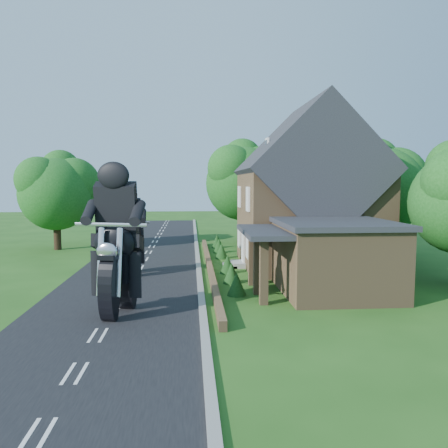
{
  "coord_description": "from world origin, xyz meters",
  "views": [
    {
      "loc": [
        3.2,
        -20.8,
        5.22
      ],
      "look_at": [
        5.15,
        4.74,
        2.8
      ],
      "focal_mm": 35.0,
      "sensor_mm": 36.0,
      "label": 1
    }
  ],
  "objects": [
    {
      "name": "shrub_b",
      "position": [
        5.3,
        1.5,
        0.55
      ],
      "size": [
        0.9,
        0.9,
        1.1
      ],
      "primitive_type": "cone",
      "color": "#113511",
      "rests_on": "ground"
    },
    {
      "name": "ground",
      "position": [
        0.0,
        0.0,
        0.0
      ],
      "size": [
        120.0,
        120.0,
        0.0
      ],
      "primitive_type": "plane",
      "color": "#214F16",
      "rests_on": "ground"
    },
    {
      "name": "tree_house_right",
      "position": [
        16.65,
        8.62,
        5.19
      ],
      "size": [
        6.51,
        6.0,
        8.4
      ],
      "color": "black",
      "rests_on": "ground"
    },
    {
      "name": "kerb",
      "position": [
        3.65,
        0.0,
        0.06
      ],
      "size": [
        0.3,
        80.0,
        0.12
      ],
      "primitive_type": "cube",
      "color": "gray",
      "rests_on": "ground"
    },
    {
      "name": "shrub_c",
      "position": [
        5.3,
        4.0,
        0.55
      ],
      "size": [
        0.9,
        0.9,
        1.1
      ],
      "primitive_type": "cone",
      "color": "#113511",
      "rests_on": "ground"
    },
    {
      "name": "shrub_a",
      "position": [
        5.3,
        -1.0,
        0.55
      ],
      "size": [
        0.9,
        0.9,
        1.1
      ],
      "primitive_type": "cone",
      "color": "#113511",
      "rests_on": "ground"
    },
    {
      "name": "tree_far_road",
      "position": [
        -6.86,
        14.11,
        4.84
      ],
      "size": [
        6.08,
        5.6,
        7.84
      ],
      "color": "black",
      "rests_on": "ground"
    },
    {
      "name": "house",
      "position": [
        10.49,
        6.0,
        4.34
      ],
      "size": [
        9.54,
        8.64,
        10.24
      ],
      "color": "brown",
      "rests_on": "ground"
    },
    {
      "name": "garden_wall",
      "position": [
        4.3,
        5.0,
        0.2
      ],
      "size": [
        0.3,
        22.0,
        0.4
      ],
      "primitive_type": "cube",
      "color": "brown",
      "rests_on": "ground"
    },
    {
      "name": "annex",
      "position": [
        9.87,
        -0.8,
        1.77
      ],
      "size": [
        7.05,
        5.94,
        3.44
      ],
      "color": "brown",
      "rests_on": "ground"
    },
    {
      "name": "motorcycle_lead",
      "position": [
        0.33,
        -3.69,
        0.9
      ],
      "size": [
        0.97,
        2.0,
        1.8
      ],
      "primitive_type": null,
      "rotation": [
        0.0,
        0.0,
        2.88
      ],
      "color": "black",
      "rests_on": "ground"
    },
    {
      "name": "tree_behind_left",
      "position": [
        8.16,
        17.13,
        5.73
      ],
      "size": [
        6.94,
        6.4,
        9.16
      ],
      "color": "black",
      "rests_on": "ground"
    },
    {
      "name": "road",
      "position": [
        0.0,
        0.0,
        0.01
      ],
      "size": [
        7.0,
        80.0,
        0.02
      ],
      "primitive_type": "cube",
      "color": "black",
      "rests_on": "ground"
    },
    {
      "name": "motorcycle_follow",
      "position": [
        -0.3,
        4.0,
        0.75
      ],
      "size": [
        0.48,
        1.62,
        1.49
      ],
      "primitive_type": null,
      "rotation": [
        0.0,
        0.0,
        3.19
      ],
      "color": "black",
      "rests_on": "ground"
    },
    {
      "name": "shrub_f",
      "position": [
        5.3,
        14.0,
        0.55
      ],
      "size": [
        0.9,
        0.9,
        1.1
      ],
      "primitive_type": "cone",
      "color": "#113511",
      "rests_on": "ground"
    },
    {
      "name": "shrub_d",
      "position": [
        5.3,
        9.0,
        0.55
      ],
      "size": [
        0.9,
        0.9,
        1.1
      ],
      "primitive_type": "cone",
      "color": "#113511",
      "rests_on": "ground"
    },
    {
      "name": "tree_behind_house",
      "position": [
        14.18,
        16.14,
        6.23
      ],
      "size": [
        7.81,
        7.2,
        10.08
      ],
      "color": "black",
      "rests_on": "ground"
    },
    {
      "name": "shrub_e",
      "position": [
        5.3,
        11.5,
        0.55
      ],
      "size": [
        0.9,
        0.9,
        1.1
      ],
      "primitive_type": "cone",
      "color": "#113511",
      "rests_on": "ground"
    }
  ]
}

